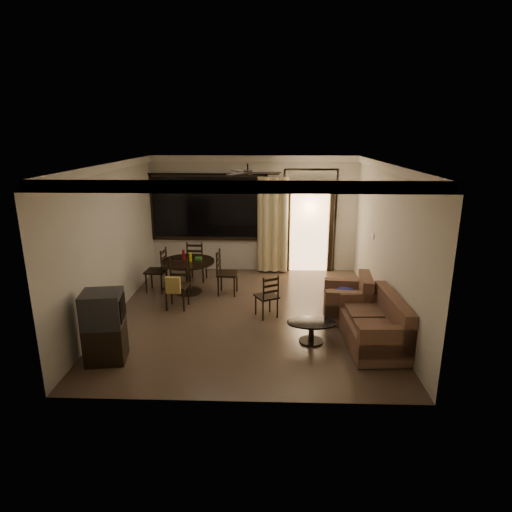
{
  "coord_description": "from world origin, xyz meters",
  "views": [
    {
      "loc": [
        0.39,
        -7.48,
        3.31
      ],
      "look_at": [
        0.14,
        0.2,
        1.09
      ],
      "focal_mm": 30.0,
      "sensor_mm": 36.0,
      "label": 1
    }
  ],
  "objects_px": {
    "armchair": "(350,301)",
    "coffee_table": "(311,329)",
    "dining_chair_south": "(177,293)",
    "tv_cabinet": "(104,327)",
    "side_chair": "(267,304)",
    "sofa": "(376,326)",
    "dining_chair_north": "(197,269)",
    "dining_table": "(188,267)",
    "dining_chair_west": "(157,278)",
    "dining_chair_east": "(227,281)"
  },
  "relations": [
    {
      "from": "dining_chair_south",
      "to": "tv_cabinet",
      "type": "relative_size",
      "value": 0.87
    },
    {
      "from": "tv_cabinet",
      "to": "side_chair",
      "type": "bearing_deg",
      "value": 25.84
    },
    {
      "from": "sofa",
      "to": "dining_table",
      "type": "bearing_deg",
      "value": 143.95
    },
    {
      "from": "dining_chair_west",
      "to": "side_chair",
      "type": "height_order",
      "value": "dining_chair_west"
    },
    {
      "from": "dining_table",
      "to": "side_chair",
      "type": "relative_size",
      "value": 1.35
    },
    {
      "from": "dining_chair_east",
      "to": "sofa",
      "type": "distance_m",
      "value": 3.42
    },
    {
      "from": "coffee_table",
      "to": "side_chair",
      "type": "height_order",
      "value": "side_chair"
    },
    {
      "from": "dining_table",
      "to": "dining_chair_north",
      "type": "height_order",
      "value": "dining_chair_north"
    },
    {
      "from": "dining_chair_west",
      "to": "dining_chair_south",
      "type": "bearing_deg",
      "value": 38.83
    },
    {
      "from": "dining_table",
      "to": "side_chair",
      "type": "height_order",
      "value": "dining_table"
    },
    {
      "from": "coffee_table",
      "to": "dining_chair_north",
      "type": "bearing_deg",
      "value": 128.47
    },
    {
      "from": "tv_cabinet",
      "to": "coffee_table",
      "type": "height_order",
      "value": "tv_cabinet"
    },
    {
      "from": "side_chair",
      "to": "tv_cabinet",
      "type": "bearing_deg",
      "value": 7.11
    },
    {
      "from": "dining_table",
      "to": "tv_cabinet",
      "type": "xyz_separation_m",
      "value": [
        -0.71,
        -2.88,
        -0.01
      ]
    },
    {
      "from": "dining_table",
      "to": "tv_cabinet",
      "type": "bearing_deg",
      "value": -103.81
    },
    {
      "from": "dining_chair_south",
      "to": "side_chair",
      "type": "xyz_separation_m",
      "value": [
        1.75,
        -0.35,
        -0.06
      ]
    },
    {
      "from": "dining_chair_south",
      "to": "sofa",
      "type": "height_order",
      "value": "dining_chair_south"
    },
    {
      "from": "armchair",
      "to": "dining_table",
      "type": "bearing_deg",
      "value": 164.35
    },
    {
      "from": "dining_table",
      "to": "tv_cabinet",
      "type": "relative_size",
      "value": 1.04
    },
    {
      "from": "side_chair",
      "to": "dining_table",
      "type": "bearing_deg",
      "value": -63.45
    },
    {
      "from": "dining_chair_east",
      "to": "coffee_table",
      "type": "bearing_deg",
      "value": -139.06
    },
    {
      "from": "dining_table",
      "to": "dining_chair_south",
      "type": "height_order",
      "value": "dining_chair_south"
    },
    {
      "from": "tv_cabinet",
      "to": "dining_chair_north",
      "type": "bearing_deg",
      "value": 69.11
    },
    {
      "from": "dining_table",
      "to": "sofa",
      "type": "height_order",
      "value": "dining_table"
    },
    {
      "from": "dining_chair_south",
      "to": "coffee_table",
      "type": "xyz_separation_m",
      "value": [
        2.49,
        -1.34,
        -0.07
      ]
    },
    {
      "from": "sofa",
      "to": "side_chair",
      "type": "height_order",
      "value": "side_chair"
    },
    {
      "from": "dining_chair_east",
      "to": "coffee_table",
      "type": "xyz_separation_m",
      "value": [
        1.59,
        -2.13,
        -0.05
      ]
    },
    {
      "from": "dining_chair_north",
      "to": "side_chair",
      "type": "height_order",
      "value": "dining_chair_north"
    },
    {
      "from": "tv_cabinet",
      "to": "sofa",
      "type": "distance_m",
      "value": 4.21
    },
    {
      "from": "dining_table",
      "to": "dining_chair_east",
      "type": "distance_m",
      "value": 0.88
    },
    {
      "from": "dining_chair_north",
      "to": "coffee_table",
      "type": "xyz_separation_m",
      "value": [
        2.37,
        -2.98,
        -0.05
      ]
    },
    {
      "from": "dining_chair_west",
      "to": "tv_cabinet",
      "type": "bearing_deg",
      "value": 4.02
    },
    {
      "from": "dining_chair_north",
      "to": "armchair",
      "type": "distance_m",
      "value": 3.75
    },
    {
      "from": "armchair",
      "to": "dining_chair_north",
      "type": "bearing_deg",
      "value": 152.82
    },
    {
      "from": "armchair",
      "to": "coffee_table",
      "type": "height_order",
      "value": "armchair"
    },
    {
      "from": "dining_chair_east",
      "to": "dining_chair_south",
      "type": "xyz_separation_m",
      "value": [
        -0.9,
        -0.79,
        0.02
      ]
    },
    {
      "from": "tv_cabinet",
      "to": "coffee_table",
      "type": "bearing_deg",
      "value": 3.22
    },
    {
      "from": "tv_cabinet",
      "to": "coffee_table",
      "type": "xyz_separation_m",
      "value": [
        3.13,
        0.68,
        -0.31
      ]
    },
    {
      "from": "tv_cabinet",
      "to": "armchair",
      "type": "bearing_deg",
      "value": 13.45
    },
    {
      "from": "sofa",
      "to": "armchair",
      "type": "relative_size",
      "value": 1.74
    },
    {
      "from": "dining_table",
      "to": "sofa",
      "type": "xyz_separation_m",
      "value": [
        3.45,
        -2.27,
        -0.23
      ]
    },
    {
      "from": "dining_chair_north",
      "to": "sofa",
      "type": "bearing_deg",
      "value": 142.25
    },
    {
      "from": "dining_chair_west",
      "to": "dining_chair_north",
      "type": "bearing_deg",
      "value": 138.04
    },
    {
      "from": "dining_table",
      "to": "dining_chair_west",
      "type": "xyz_separation_m",
      "value": [
        -0.7,
        0.06,
        -0.28
      ]
    },
    {
      "from": "dining_chair_east",
      "to": "dining_chair_north",
      "type": "xyz_separation_m",
      "value": [
        -0.78,
        0.85,
        0.0
      ]
    },
    {
      "from": "dining_table",
      "to": "dining_chair_west",
      "type": "distance_m",
      "value": 0.75
    },
    {
      "from": "dining_chair_west",
      "to": "armchair",
      "type": "height_order",
      "value": "dining_chair_west"
    },
    {
      "from": "dining_chair_east",
      "to": "coffee_table",
      "type": "relative_size",
      "value": 1.18
    },
    {
      "from": "dining_chair_north",
      "to": "dining_chair_south",
      "type": "bearing_deg",
      "value": 90.0
    },
    {
      "from": "side_chair",
      "to": "dining_chair_north",
      "type": "bearing_deg",
      "value": -78.54
    }
  ]
}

